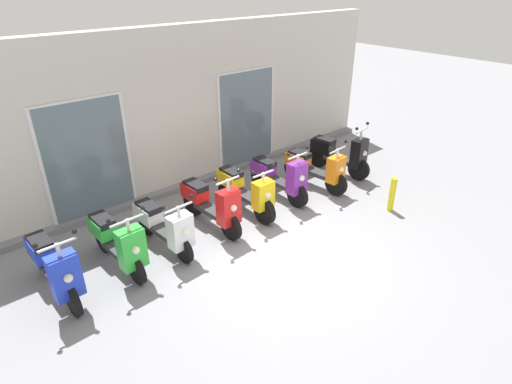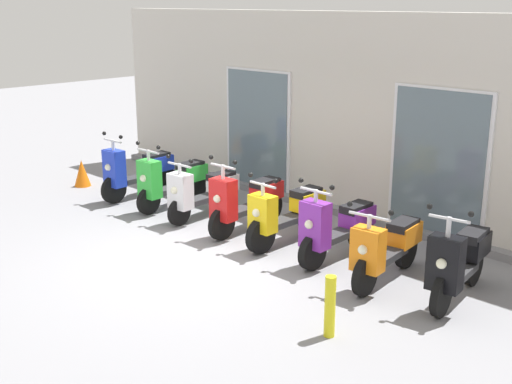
{
  "view_description": "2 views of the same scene",
  "coord_description": "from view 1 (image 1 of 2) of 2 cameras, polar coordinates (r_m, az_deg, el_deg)",
  "views": [
    {
      "loc": [
        -4.07,
        -4.23,
        4.22
      ],
      "look_at": [
        0.29,
        0.91,
        0.67
      ],
      "focal_mm": 29.48,
      "sensor_mm": 36.0,
      "label": 1
    },
    {
      "loc": [
        6.58,
        -5.59,
        3.5
      ],
      "look_at": [
        0.21,
        0.93,
        0.85
      ],
      "focal_mm": 46.36,
      "sensor_mm": 36.0,
      "label": 2
    }
  ],
  "objects": [
    {
      "name": "ground_plane",
      "position": [
        7.23,
        2.96,
        -7.96
      ],
      "size": [
        40.0,
        40.0,
        0.0
      ],
      "primitive_type": "plane",
      "color": "gray"
    },
    {
      "name": "storefront_facade",
      "position": [
        8.91,
        -11.44,
        10.24
      ],
      "size": [
        11.43,
        0.5,
        3.33
      ],
      "color": "beige",
      "rests_on": "ground_plane"
    },
    {
      "name": "scooter_blue",
      "position": [
        6.7,
        -25.72,
        -9.12
      ],
      "size": [
        0.55,
        1.65,
        1.27
      ],
      "color": "black",
      "rests_on": "ground_plane"
    },
    {
      "name": "scooter_green",
      "position": [
        6.92,
        -18.3,
        -6.35
      ],
      "size": [
        0.59,
        1.59,
        1.23
      ],
      "color": "black",
      "rests_on": "ground_plane"
    },
    {
      "name": "scooter_white",
      "position": [
        7.21,
        -12.44,
        -4.35
      ],
      "size": [
        0.59,
        1.57,
        1.13
      ],
      "color": "black",
      "rests_on": "ground_plane"
    },
    {
      "name": "scooter_red",
      "position": [
        7.63,
        -6.09,
        -1.56
      ],
      "size": [
        0.56,
        1.64,
        1.28
      ],
      "color": "black",
      "rests_on": "ground_plane"
    },
    {
      "name": "scooter_yellow",
      "position": [
        8.1,
        -1.46,
        0.19
      ],
      "size": [
        0.55,
        1.65,
        1.15
      ],
      "color": "black",
      "rests_on": "ground_plane"
    },
    {
      "name": "scooter_purple",
      "position": [
        8.65,
        3.2,
        2.09
      ],
      "size": [
        0.59,
        1.61,
        1.23
      ],
      "color": "black",
      "rests_on": "ground_plane"
    },
    {
      "name": "scooter_orange",
      "position": [
        9.17,
        8.06,
        3.31
      ],
      "size": [
        0.62,
        1.64,
        1.15
      ],
      "color": "black",
      "rests_on": "ground_plane"
    },
    {
      "name": "scooter_black",
      "position": [
        9.88,
        11.36,
        5.19
      ],
      "size": [
        0.59,
        1.6,
        1.3
      ],
      "color": "black",
      "rests_on": "ground_plane"
    },
    {
      "name": "curb_bollard",
      "position": [
        8.64,
        17.99,
        -0.29
      ],
      "size": [
        0.12,
        0.12,
        0.7
      ],
      "primitive_type": "cylinder",
      "color": "yellow",
      "rests_on": "ground_plane"
    }
  ]
}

